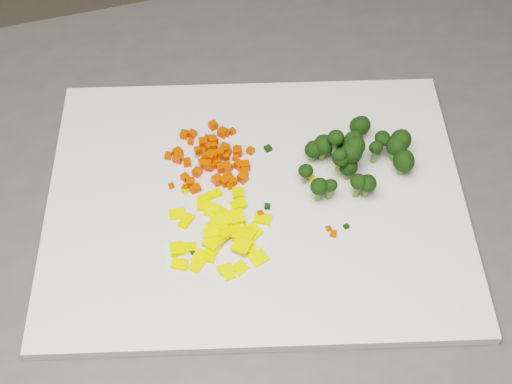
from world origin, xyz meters
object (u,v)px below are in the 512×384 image
object	(u,v)px
cutting_board	(256,200)
pepper_pile	(224,232)
broccoli_pile	(352,153)
counter_block	(241,339)
carrot_pile	(209,151)

from	to	relation	value
cutting_board	pepper_pile	xyz separation A→B (m)	(-0.05, -0.04, 0.02)
broccoli_pile	counter_block	bearing A→B (deg)	165.47
pepper_pile	broccoli_pile	size ratio (longest dim) A/B	0.97
cutting_board	carrot_pile	xyz separation A→B (m)	(-0.04, 0.07, 0.02)
cutting_board	broccoli_pile	distance (m)	0.13
carrot_pile	broccoli_pile	size ratio (longest dim) A/B	0.83
counter_block	carrot_pile	xyz separation A→B (m)	(-0.02, 0.03, 0.48)
counter_block	broccoli_pile	bearing A→B (deg)	-14.53
carrot_pile	pepper_pile	xyz separation A→B (m)	(-0.01, -0.12, -0.01)
counter_block	carrot_pile	distance (m)	0.48
cutting_board	carrot_pile	world-z (taller)	carrot_pile
counter_block	carrot_pile	world-z (taller)	carrot_pile
carrot_pile	broccoli_pile	distance (m)	0.17
counter_block	broccoli_pile	size ratio (longest dim) A/B	8.12
pepper_pile	counter_block	bearing A→B (deg)	66.09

